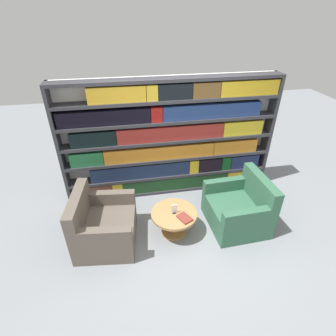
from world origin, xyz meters
TOP-DOWN VIEW (x-y plane):
  - ground_plane at (0.00, 0.00)m, footprint 14.00×14.00m
  - bookshelf at (0.01, 1.27)m, footprint 3.57×0.30m
  - armchair_left at (-1.17, 0.17)m, footprint 0.90×0.97m
  - armchair_right at (0.87, 0.17)m, footprint 0.84×0.91m
  - coffee_table at (-0.15, 0.15)m, footprint 0.67×0.67m
  - table_sign at (-0.15, 0.15)m, footprint 0.08×0.06m
  - stray_book at (-0.03, 0.00)m, footprint 0.22×0.25m

SIDE VIEW (x-z plane):
  - ground_plane at x=0.00m, z-range 0.00..0.00m
  - coffee_table at x=-0.15m, z-range 0.08..0.47m
  - armchair_left at x=-1.17m, z-range -0.13..0.69m
  - armchair_right at x=0.87m, z-range -0.13..0.69m
  - stray_book at x=-0.03m, z-range 0.38..0.41m
  - table_sign at x=-0.15m, z-range 0.37..0.52m
  - bookshelf at x=0.01m, z-range -0.02..2.01m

